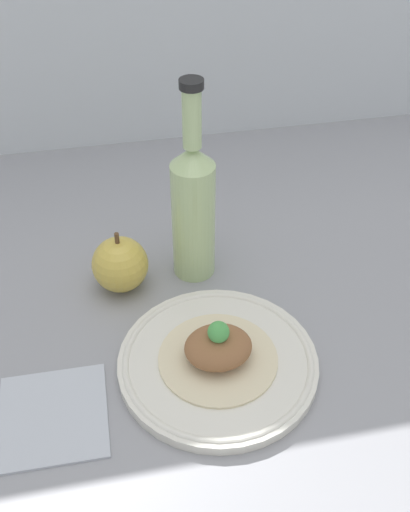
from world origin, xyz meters
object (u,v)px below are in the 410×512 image
at_px(cider_bottle, 193,207).
at_px(plated_food, 218,349).
at_px(plate, 218,362).
at_px(apple, 120,264).

bearing_deg(cider_bottle, plated_food, -91.50).
xyz_separation_m(plate, plated_food, (0.00, 0.00, 0.03)).
distance_m(cider_bottle, apple, 0.14).
relative_size(plated_food, cider_bottle, 0.50).
bearing_deg(plated_food, plate, 180.00).
bearing_deg(cider_bottle, apple, -172.58).
xyz_separation_m(plated_food, apple, (-0.11, 0.19, 0.01)).
distance_m(plate, apple, 0.22).
bearing_deg(plate, plated_food, 0.00).
xyz_separation_m(plate, cider_bottle, (0.01, 0.20, 0.12)).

